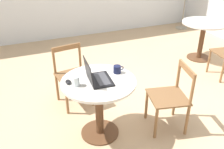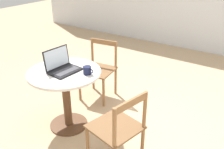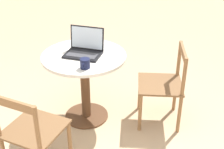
{
  "view_description": "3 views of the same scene",
  "coord_description": "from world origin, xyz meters",
  "px_view_note": "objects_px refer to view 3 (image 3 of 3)",
  "views": [
    {
      "loc": [
        -1.49,
        -2.64,
        2.11
      ],
      "look_at": [
        -0.4,
        -0.0,
        0.57
      ],
      "focal_mm": 40.0,
      "sensor_mm": 36.0,
      "label": 1
    },
    {
      "loc": [
        1.16,
        -2.19,
        1.94
      ],
      "look_at": [
        -0.37,
        0.08,
        0.61
      ],
      "focal_mm": 40.0,
      "sensor_mm": 36.0,
      "label": 2
    },
    {
      "loc": [
        1.94,
        0.47,
        2.05
      ],
      "look_at": [
        -0.53,
        -0.06,
        0.66
      ],
      "focal_mm": 50.0,
      "sensor_mm": 36.0,
      "label": 3
    }
  ],
  "objects_px": {
    "laptop": "(84,49)",
    "mug": "(85,63)",
    "drinking_glass": "(89,40)",
    "chair_near_right": "(32,132)",
    "chair_near_back": "(164,85)",
    "cafe_table_near": "(85,71)",
    "mouse": "(99,41)"
  },
  "relations": [
    {
      "from": "laptop",
      "to": "mug",
      "type": "xyz_separation_m",
      "value": [
        0.29,
        0.09,
        -0.01
      ]
    },
    {
      "from": "laptop",
      "to": "drinking_glass",
      "type": "xyz_separation_m",
      "value": [
        -0.23,
        -0.01,
        0.0
      ]
    },
    {
      "from": "chair_near_right",
      "to": "chair_near_back",
      "type": "relative_size",
      "value": 1.0
    },
    {
      "from": "mug",
      "to": "cafe_table_near",
      "type": "bearing_deg",
      "value": -160.96
    },
    {
      "from": "chair_near_right",
      "to": "chair_near_back",
      "type": "distance_m",
      "value": 1.39
    },
    {
      "from": "mug",
      "to": "chair_near_right",
      "type": "bearing_deg",
      "value": -25.93
    },
    {
      "from": "cafe_table_near",
      "to": "mouse",
      "type": "xyz_separation_m",
      "value": [
        -0.32,
        0.07,
        0.2
      ]
    },
    {
      "from": "cafe_table_near",
      "to": "chair_near_back",
      "type": "distance_m",
      "value": 0.82
    },
    {
      "from": "laptop",
      "to": "drinking_glass",
      "type": "bearing_deg",
      "value": -176.88
    },
    {
      "from": "mouse",
      "to": "drinking_glass",
      "type": "xyz_separation_m",
      "value": [
        0.07,
        -0.08,
        0.04
      ]
    },
    {
      "from": "cafe_table_near",
      "to": "mug",
      "type": "bearing_deg",
      "value": 19.04
    },
    {
      "from": "chair_near_right",
      "to": "cafe_table_near",
      "type": "bearing_deg",
      "value": 167.15
    },
    {
      "from": "mouse",
      "to": "drinking_glass",
      "type": "relative_size",
      "value": 0.92
    },
    {
      "from": "chair_near_back",
      "to": "cafe_table_near",
      "type": "bearing_deg",
      "value": -82.03
    },
    {
      "from": "drinking_glass",
      "to": "laptop",
      "type": "bearing_deg",
      "value": 3.12
    },
    {
      "from": "chair_near_right",
      "to": "mug",
      "type": "relative_size",
      "value": 6.56
    },
    {
      "from": "cafe_table_near",
      "to": "chair_near_back",
      "type": "xyz_separation_m",
      "value": [
        -0.11,
        0.8,
        -0.13
      ]
    },
    {
      "from": "chair_near_right",
      "to": "laptop",
      "type": "bearing_deg",
      "value": 167.41
    },
    {
      "from": "chair_near_back",
      "to": "drinking_glass",
      "type": "xyz_separation_m",
      "value": [
        -0.14,
        -0.81,
        0.37
      ]
    },
    {
      "from": "cafe_table_near",
      "to": "drinking_glass",
      "type": "xyz_separation_m",
      "value": [
        -0.25,
        -0.01,
        0.24
      ]
    },
    {
      "from": "drinking_glass",
      "to": "chair_near_right",
      "type": "bearing_deg",
      "value": -9.37
    },
    {
      "from": "chair_near_right",
      "to": "drinking_glass",
      "type": "distance_m",
      "value": 1.18
    },
    {
      "from": "cafe_table_near",
      "to": "laptop",
      "type": "bearing_deg",
      "value": 178.48
    },
    {
      "from": "drinking_glass",
      "to": "mouse",
      "type": "bearing_deg",
      "value": 128.38
    },
    {
      "from": "cafe_table_near",
      "to": "mug",
      "type": "height_order",
      "value": "mug"
    },
    {
      "from": "chair_near_right",
      "to": "drinking_glass",
      "type": "relative_size",
      "value": 7.66
    },
    {
      "from": "drinking_glass",
      "to": "mug",
      "type": "bearing_deg",
      "value": 11.29
    },
    {
      "from": "cafe_table_near",
      "to": "chair_near_right",
      "type": "height_order",
      "value": "chair_near_right"
    },
    {
      "from": "chair_near_right",
      "to": "chair_near_back",
      "type": "xyz_separation_m",
      "value": [
        -0.97,
        1.0,
        0.0
      ]
    },
    {
      "from": "laptop",
      "to": "mouse",
      "type": "height_order",
      "value": "laptop"
    },
    {
      "from": "laptop",
      "to": "mouse",
      "type": "distance_m",
      "value": 0.31
    },
    {
      "from": "laptop",
      "to": "drinking_glass",
      "type": "height_order",
      "value": "laptop"
    }
  ]
}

